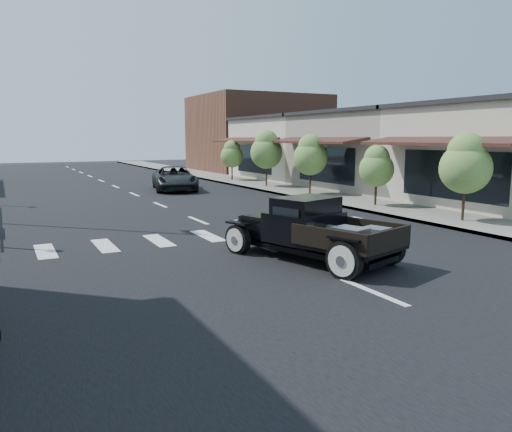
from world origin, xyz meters
name	(u,v)px	position (x,y,z in m)	size (l,w,h in m)	color
ground	(295,261)	(0.00, 0.00, 0.00)	(120.00, 120.00, 0.00)	black
road	(144,198)	(0.00, 15.00, 0.01)	(14.00, 80.00, 0.02)	black
road_markings	(174,211)	(0.00, 10.00, 0.00)	(12.00, 60.00, 0.06)	silver
sidewalk_right	(285,189)	(8.50, 15.00, 0.07)	(3.00, 80.00, 0.15)	gray
storefront_mid	(393,152)	(15.00, 13.00, 2.25)	(10.00, 9.00, 4.50)	gray
storefront_far	(311,149)	(15.00, 22.00, 2.25)	(10.00, 9.00, 4.50)	beige
far_building_right	(258,134)	(15.50, 32.00, 3.50)	(11.00, 10.00, 7.00)	brown
small_tree_a	(465,178)	(8.30, 1.90, 1.67)	(1.83, 1.83, 3.05)	#5C813B
small_tree_b	(376,176)	(8.30, 6.66, 1.43)	(1.54, 1.54, 2.56)	#5C813B
small_tree_c	(310,165)	(8.30, 11.96, 1.68)	(1.83, 1.83, 3.06)	#5C813B
small_tree_d	(266,159)	(8.30, 16.93, 1.82)	(2.00, 2.00, 3.33)	#5C813B
small_tree_e	(232,161)	(8.30, 22.12, 1.50)	(1.62, 1.62, 2.71)	#5C813B
hotrod_pickup	(312,229)	(0.42, -0.12, 0.83)	(2.22, 4.76, 1.65)	black
second_car	(175,179)	(2.70, 18.12, 0.72)	(2.37, 5.15, 1.43)	black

